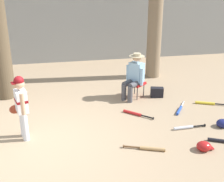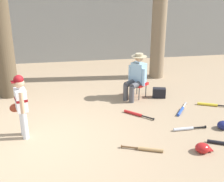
{
  "view_description": "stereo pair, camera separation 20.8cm",
  "coord_description": "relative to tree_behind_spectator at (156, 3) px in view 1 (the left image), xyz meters",
  "views": [
    {
      "loc": [
        0.43,
        -5.01,
        2.99
      ],
      "look_at": [
        1.6,
        0.63,
        0.75
      ],
      "focal_mm": 46.6,
      "sensor_mm": 36.0,
      "label": 1
    },
    {
      "loc": [
        0.63,
        -5.05,
        2.99
      ],
      "look_at": [
        1.6,
        0.63,
        0.75
      ],
      "focal_mm": 46.6,
      "sensor_mm": 36.0,
      "label": 2
    }
  ],
  "objects": [
    {
      "name": "tree_behind_spectator",
      "position": [
        0.0,
        0.0,
        0.0
      ],
      "size": [
        0.6,
        0.6,
        5.19
      ],
      "color": "#7F6B51",
      "rests_on": "ground"
    },
    {
      "name": "batting_helmet_navy",
      "position": [
        0.33,
        -3.63,
        -2.23
      ],
      "size": [
        0.32,
        0.24,
        0.18
      ],
      "color": "navy",
      "rests_on": "ground"
    },
    {
      "name": "bat_aluminum_silver",
      "position": [
        -0.48,
        -3.56,
        -2.28
      ],
      "size": [
        0.72,
        0.07,
        0.07
      ],
      "color": "#B7BCC6",
      "rests_on": "ground"
    },
    {
      "name": "concrete_back_wall",
      "position": [
        -3.56,
        2.52,
        -0.75
      ],
      "size": [
        18.0,
        0.36,
        3.12
      ],
      "primitive_type": "cube",
      "color": "gray",
      "rests_on": "ground"
    },
    {
      "name": "young_ballplayer",
      "position": [
        -3.81,
        -3.25,
        -1.56
      ],
      "size": [
        0.43,
        0.57,
        1.31
      ],
      "color": "white",
      "rests_on": "ground"
    },
    {
      "name": "folding_stool",
      "position": [
        -1.02,
        -1.6,
        -1.94
      ],
      "size": [
        0.56,
        0.56,
        0.41
      ],
      "color": "red",
      "rests_on": "ground"
    },
    {
      "name": "bat_red_barrel",
      "position": [
        -1.36,
        -2.68,
        -2.28
      ],
      "size": [
        0.6,
        0.58,
        0.07
      ],
      "color": "red",
      "rests_on": "ground"
    },
    {
      "name": "ground_plane",
      "position": [
        -3.56,
        -3.59,
        -2.31
      ],
      "size": [
        60.0,
        60.0,
        0.0
      ],
      "primitive_type": "plane",
      "color": "#9E8466"
    },
    {
      "name": "bat_wood_tan",
      "position": [
        -1.51,
        -4.19,
        -2.28
      ],
      "size": [
        0.76,
        0.34,
        0.07
      ],
      "color": "tan",
      "rests_on": "ground"
    },
    {
      "name": "bat_yellow_trainer",
      "position": [
        0.62,
        -2.48,
        -2.28
      ],
      "size": [
        0.77,
        0.39,
        0.07
      ],
      "color": "yellow",
      "rests_on": "ground"
    },
    {
      "name": "bat_black_composite",
      "position": [
        -0.0,
        -4.23,
        -2.28
      ],
      "size": [
        0.73,
        0.41,
        0.07
      ],
      "color": "black",
      "rests_on": "ground"
    },
    {
      "name": "seated_spectator",
      "position": [
        -1.1,
        -1.66,
        -1.67
      ],
      "size": [
        0.65,
        0.61,
        1.2
      ],
      "color": "#47474C",
      "rests_on": "ground"
    },
    {
      "name": "batting_helmet_red",
      "position": [
        -0.52,
        -4.39,
        -2.23
      ],
      "size": [
        0.32,
        0.25,
        0.19
      ],
      "color": "#A81919",
      "rests_on": "ground"
    },
    {
      "name": "handbag_beside_stool",
      "position": [
        -0.47,
        -1.72,
        -2.18
      ],
      "size": [
        0.38,
        0.26,
        0.26
      ],
      "primitive_type": "cube",
      "rotation": [
        0.0,
        0.0,
        -0.26
      ],
      "color": "black",
      "rests_on": "ground"
    },
    {
      "name": "bat_blue_youth",
      "position": [
        -0.23,
        -2.68,
        -2.28
      ],
      "size": [
        0.51,
        0.67,
        0.07
      ],
      "color": "#2347AD",
      "rests_on": "ground"
    }
  ]
}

